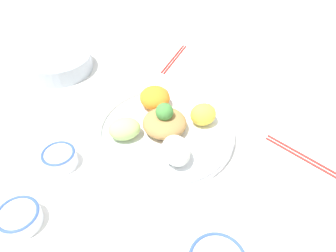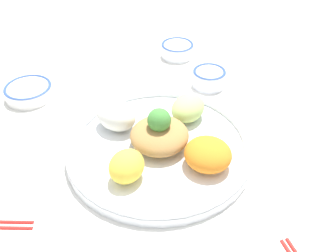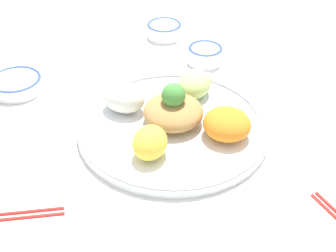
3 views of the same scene
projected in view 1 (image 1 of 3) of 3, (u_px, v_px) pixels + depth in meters
The scene contains 9 objects.
ground_plane at pixel (176, 145), 0.88m from camera, with size 2.40×2.40×0.00m, color white.
salad_platter at pixel (164, 128), 0.89m from camera, with size 0.38×0.38×0.11m.
sauce_bowl_red at pixel (19, 217), 0.70m from camera, with size 0.09×0.09×0.04m.
sauce_bowl_dark at pixel (59, 158), 0.82m from camera, with size 0.08×0.08×0.04m.
side_serving_bowl at pixel (58, 61), 1.13m from camera, with size 0.23×0.23×0.06m.
chopsticks_pair_near at pixel (303, 157), 0.85m from camera, with size 0.14×0.18×0.01m.
chopsticks_pair_far at pixel (174, 58), 1.20m from camera, with size 0.20×0.08×0.01m.
serving_spoon_main at pixel (275, 99), 1.02m from camera, with size 0.09×0.12×0.01m.
serving_spoon_extra at pixel (233, 82), 1.09m from camera, with size 0.10×0.11×0.01m.
Camera 1 is at (-0.61, -0.05, 0.64)m, focal length 35.00 mm.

